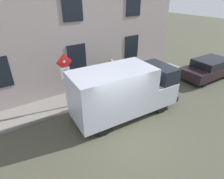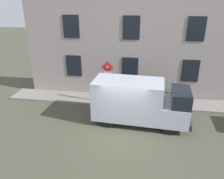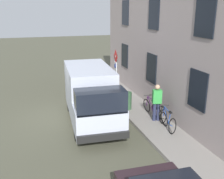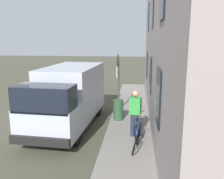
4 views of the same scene
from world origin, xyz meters
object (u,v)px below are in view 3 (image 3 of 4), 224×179
Objects in this scene: delivery_van at (91,94)px; bicycle_blue at (167,120)px; bicycle_black at (159,114)px; pedestrian at (157,101)px; sign_post_stacked at (116,68)px; bicycle_purple at (152,108)px; litter_bin at (127,101)px.

bicycle_blue is (2.88, -2.07, -0.82)m from delivery_van.
delivery_van is 3.64m from bicycle_blue.
bicycle_black is 1.00× the size of pedestrian.
pedestrian reaches higher than bicycle_blue.
sign_post_stacked is 1.61× the size of bicycle_purple.
bicycle_purple is 1.00× the size of pedestrian.
litter_bin is (-0.84, 2.68, 0.08)m from bicycle_blue.
sign_post_stacked is 3.83m from bicycle_black.
sign_post_stacked is at bearing 95.43° from litter_bin.
bicycle_blue is at bearing -176.26° from bicycle_black.
litter_bin is (-0.76, 1.78, -0.48)m from pedestrian.
sign_post_stacked is 1.60× the size of pedestrian.
bicycle_black is 2.10m from litter_bin.
bicycle_blue is 2.81m from litter_bin.
sign_post_stacked is at bearing 16.12° from bicycle_purple.
delivery_van reaches higher than bicycle_blue.
pedestrian is (-0.08, 0.15, 0.56)m from bicycle_black.
bicycle_black is (2.88, -1.31, -0.82)m from delivery_van.
sign_post_stacked reaches higher than pedestrian.
bicycle_purple is at bearing 3.78° from bicycle_black.
bicycle_blue is 1.00× the size of bicycle_purple.
sign_post_stacked is 0.51× the size of delivery_van.
bicycle_purple is 1.44m from litter_bin.
bicycle_purple is (0.98, -2.63, -1.49)m from sign_post_stacked.
delivery_van is 6.05× the size of litter_bin.
bicycle_blue is 1.00× the size of bicycle_black.
pedestrian reaches higher than bicycle_black.
pedestrian is at bearing -66.93° from litter_bin.
litter_bin reaches higher than bicycle_black.
sign_post_stacked is at bearing 20.56° from bicycle_blue.
bicycle_black is 1.00× the size of bicycle_purple.
bicycle_black and bicycle_purple have the same top height.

